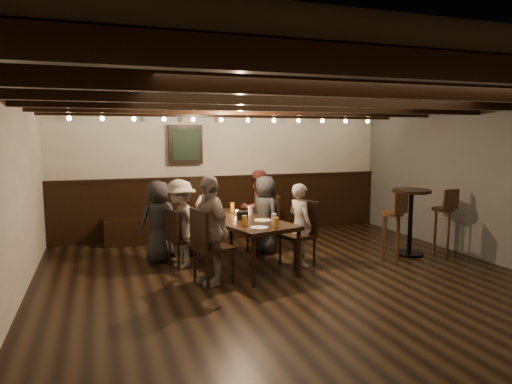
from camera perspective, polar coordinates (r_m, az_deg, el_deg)
name	(u,v)px	position (r m, az deg, el deg)	size (l,w,h in m)	color
room	(230,187)	(7.58, -3.27, 0.68)	(7.00, 7.00, 7.00)	black
dining_table	(241,223)	(6.68, -1.93, -3.88)	(1.31, 2.04, 0.71)	black
chair_left_near	(183,249)	(6.81, -9.12, -7.08)	(0.48, 0.48, 0.86)	black
chair_left_far	(212,261)	(6.02, -5.49, -8.53)	(0.55, 0.55, 0.99)	black
chair_right_near	(263,235)	(7.51, 0.92, -5.45)	(0.53, 0.53, 0.94)	black
chair_right_far	(298,246)	(6.81, 5.30, -6.76)	(0.54, 0.54, 0.96)	black
person_bench_left	(159,221)	(7.07, -12.06, -3.62)	(0.61, 0.40, 1.25)	black
person_bench_centre	(207,216)	(7.58, -6.16, -2.95)	(0.44, 0.29, 1.20)	gray
person_bench_right	(257,208)	(7.90, 0.13, -2.05)	(0.64, 0.50, 1.32)	maroon
person_left_near	(180,224)	(6.72, -9.43, -3.93)	(0.84, 0.48, 1.29)	gray
person_left_far	(210,230)	(5.91, -5.79, -4.78)	(0.83, 0.35, 1.42)	gray
person_right_near	(265,215)	(7.46, 1.12, -2.83)	(0.62, 0.40, 1.27)	#28282B
person_right_far	(300,225)	(6.76, 5.52, -4.10)	(0.45, 0.29, 1.22)	gray
pint_a	(201,210)	(7.12, -6.85, -2.19)	(0.07, 0.07, 0.14)	#BF7219
pint_b	(232,207)	(7.33, -2.98, -1.87)	(0.07, 0.07, 0.14)	#BF7219
pint_c	(219,215)	(6.59, -4.61, -2.92)	(0.07, 0.07, 0.14)	#BF7219
pint_d	(250,210)	(6.98, -0.72, -2.32)	(0.07, 0.07, 0.14)	silver
pint_e	(245,221)	(6.16, -1.45, -3.60)	(0.07, 0.07, 0.14)	#BF7219
pint_f	(274,219)	(6.32, 2.26, -3.34)	(0.07, 0.07, 0.14)	silver
pint_g	(276,223)	(6.03, 2.52, -3.85)	(0.07, 0.07, 0.14)	#BF7219
plate_near	(259,228)	(6.01, 0.41, -4.49)	(0.24, 0.24, 0.01)	white
plate_far	(262,220)	(6.52, 0.81, -3.57)	(0.24, 0.24, 0.01)	white
condiment_caddy	(242,215)	(6.61, -1.71, -2.95)	(0.15, 0.10, 0.12)	black
candle	(237,214)	(6.97, -2.41, -2.71)	(0.05, 0.05, 0.05)	beige
high_top_table	(411,212)	(7.70, 18.77, -2.39)	(0.60, 0.60, 1.07)	black
bar_stool_left	(391,235)	(7.29, 16.56, -5.21)	(0.36, 0.38, 1.08)	#372311
bar_stool_right	(442,230)	(7.95, 22.24, -4.44)	(0.34, 0.36, 1.08)	#372311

